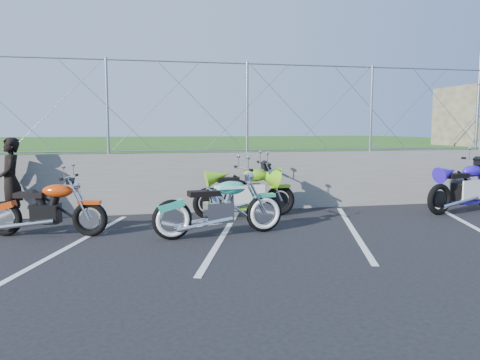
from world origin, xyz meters
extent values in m
plane|color=black|center=(0.00, 0.00, 0.00)|extent=(90.00, 90.00, 0.00)
cube|color=slate|center=(0.00, 3.50, 0.65)|extent=(30.00, 0.22, 1.30)
cube|color=#255316|center=(0.00, 13.50, 0.65)|extent=(30.00, 20.00, 1.30)
cylinder|color=gray|center=(0.00, 3.50, 3.25)|extent=(28.00, 0.03, 0.03)
cylinder|color=gray|center=(0.00, 3.50, 1.35)|extent=(28.00, 0.03, 0.03)
cylinder|color=gray|center=(7.20, 3.90, 2.80)|extent=(0.08, 0.08, 3.00)
cube|color=silver|center=(-2.40, 1.00, 0.00)|extent=(1.49, 4.31, 0.01)
cube|color=silver|center=(0.00, 1.00, 0.00)|extent=(1.49, 4.31, 0.01)
cube|color=silver|center=(2.40, 1.00, 0.00)|extent=(1.49, 4.31, 0.01)
cube|color=silver|center=(4.80, 1.00, 0.00)|extent=(1.49, 4.31, 0.01)
torus|color=black|center=(-0.86, 0.93, 0.34)|extent=(0.69, 0.22, 0.68)
torus|color=black|center=(0.78, 1.20, 0.34)|extent=(0.69, 0.22, 0.68)
cube|color=silver|center=(-0.06, 1.06, 0.41)|extent=(0.51, 0.36, 0.35)
ellipsoid|color=#2DB696|center=(0.16, 1.10, 0.82)|extent=(0.57, 0.33, 0.24)
cube|color=black|center=(-0.32, 1.02, 0.75)|extent=(0.55, 0.32, 0.09)
cube|color=#2DB696|center=(0.78, 1.20, 0.66)|extent=(0.41, 0.21, 0.06)
cylinder|color=silver|center=(0.39, 1.13, 1.15)|extent=(0.15, 0.73, 0.03)
torus|color=black|center=(-3.64, 1.80, 0.30)|extent=(0.61, 0.24, 0.61)
torus|color=black|center=(-2.21, 1.47, 0.30)|extent=(0.61, 0.24, 0.61)
cube|color=black|center=(-2.94, 1.64, 0.39)|extent=(0.50, 0.37, 0.33)
ellipsoid|color=#BB360B|center=(-2.74, 1.59, 0.78)|extent=(0.56, 0.35, 0.23)
cube|color=black|center=(-3.19, 1.70, 0.71)|extent=(0.53, 0.34, 0.09)
cube|color=#BB360B|center=(-2.21, 1.47, 0.59)|extent=(0.39, 0.23, 0.06)
cylinder|color=silver|center=(-2.53, 1.55, 1.02)|extent=(0.18, 0.69, 0.03)
torus|color=black|center=(-0.02, 2.56, 0.32)|extent=(0.65, 0.15, 0.65)
torus|color=black|center=(1.52, 2.64, 0.32)|extent=(0.65, 0.15, 0.65)
cube|color=black|center=(0.73, 2.60, 0.43)|extent=(0.51, 0.33, 0.37)
ellipsoid|color=#7DD71A|center=(0.97, 2.61, 0.87)|extent=(0.58, 0.29, 0.25)
cube|color=black|center=(0.45, 2.59, 0.79)|extent=(0.55, 0.29, 0.10)
cube|color=#7DD71A|center=(1.52, 2.64, 0.63)|extent=(0.42, 0.18, 0.06)
cylinder|color=silver|center=(1.15, 2.62, 1.12)|extent=(0.07, 0.78, 0.03)
torus|color=black|center=(4.85, 1.98, 0.34)|extent=(0.68, 0.29, 0.67)
cube|color=black|center=(5.59, 2.19, 0.45)|extent=(0.58, 0.44, 0.38)
ellipsoid|color=#2E14C3|center=(5.83, 2.25, 0.90)|extent=(0.64, 0.42, 0.26)
cube|color=black|center=(5.31, 2.11, 0.82)|extent=(0.61, 0.40, 0.10)
cylinder|color=silver|center=(6.02, 2.30, 1.16)|extent=(0.24, 0.79, 0.03)
imported|color=black|center=(-3.82, 3.02, 0.83)|extent=(0.54, 0.69, 1.66)
camera|label=1|loc=(-1.35, -6.72, 1.85)|focal=35.00mm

